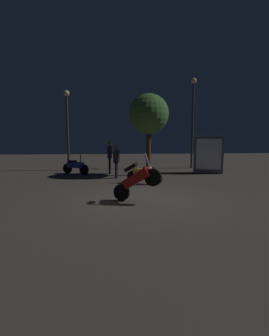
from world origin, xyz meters
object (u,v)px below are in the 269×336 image
object	(u,v)px
motorcycle_orange_parked_left	(144,174)
kiosk_billboard	(208,155)
streetlamp_near	(193,113)
streetlamp_far	(67,120)
person_bystander_far	(110,154)
person_rider_beside	(116,159)
motorcycle_red_foreground	(137,180)
motorcycle_blue_parked_right	(75,166)

from	to	relation	value
motorcycle_orange_parked_left	kiosk_billboard	distance (m)	4.92
motorcycle_orange_parked_left	streetlamp_near	size ratio (longest dim) A/B	0.27
streetlamp_far	person_bystander_far	bearing A→B (deg)	-33.04
person_rider_beside	kiosk_billboard	size ratio (longest dim) A/B	0.77
person_bystander_far	streetlamp_near	bearing A→B (deg)	-161.96
motorcycle_orange_parked_left	person_bystander_far	xyz separation A→B (m)	(-1.60, 3.08, 0.64)
streetlamp_far	kiosk_billboard	bearing A→B (deg)	-12.87
motorcycle_red_foreground	person_bystander_far	world-z (taller)	person_bystander_far
motorcycle_blue_parked_right	kiosk_billboard	bearing A→B (deg)	26.08
motorcycle_red_foreground	streetlamp_far	world-z (taller)	streetlamp_far
person_bystander_far	kiosk_billboard	size ratio (longest dim) A/B	0.85
motorcycle_orange_parked_left	motorcycle_blue_parked_right	distance (m)	4.66
motorcycle_orange_parked_left	streetlamp_far	xyz separation A→B (m)	(-4.13, 4.73, 2.61)
motorcycle_blue_parked_right	person_rider_beside	xyz separation A→B (m)	(2.25, -1.50, 0.52)
motorcycle_orange_parked_left	motorcycle_blue_parked_right	world-z (taller)	same
motorcycle_orange_parked_left	kiosk_billboard	size ratio (longest dim) A/B	0.73
motorcycle_red_foreground	motorcycle_orange_parked_left	world-z (taller)	motorcycle_red_foreground
person_rider_beside	streetlamp_near	world-z (taller)	streetlamp_near
motorcycle_red_foreground	person_bystander_far	bearing A→B (deg)	126.22
person_bystander_far	kiosk_billboard	bearing A→B (deg)	174.45
motorcycle_blue_parked_right	streetlamp_far	size ratio (longest dim) A/B	0.32
motorcycle_red_foreground	streetlamp_far	size ratio (longest dim) A/B	0.34
motorcycle_red_foreground	person_rider_beside	size ratio (longest dim) A/B	1.01
streetlamp_near	motorcycle_orange_parked_left	bearing A→B (deg)	-125.35
motorcycle_red_foreground	person_bystander_far	distance (m)	6.33
motorcycle_orange_parked_left	streetlamp_far	size ratio (longest dim) A/B	0.32
motorcycle_red_foreground	motorcycle_orange_parked_left	distance (m)	3.23
motorcycle_orange_parked_left	streetlamp_near	distance (m)	7.05
motorcycle_red_foreground	streetlamp_near	distance (m)	9.76
streetlamp_near	streetlamp_far	bearing A→B (deg)	-176.83
streetlamp_far	motorcycle_orange_parked_left	bearing A→B (deg)	-48.85
motorcycle_orange_parked_left	kiosk_billboard	bearing A→B (deg)	-116.95
person_rider_beside	person_bystander_far	world-z (taller)	person_bystander_far
person_bystander_far	streetlamp_far	xyz separation A→B (m)	(-2.53, 1.65, 1.97)
motorcycle_orange_parked_left	streetlamp_near	world-z (taller)	streetlamp_near
motorcycle_orange_parked_left	kiosk_billboard	xyz separation A→B (m)	(3.94, 2.88, 0.61)
streetlamp_near	kiosk_billboard	distance (m)	3.39
motorcycle_blue_parked_right	person_rider_beside	world-z (taller)	person_rider_beside
motorcycle_red_foreground	streetlamp_near	bearing A→B (deg)	90.02
motorcycle_red_foreground	streetlamp_far	bearing A→B (deg)	141.26
kiosk_billboard	person_bystander_far	bearing A→B (deg)	13.01
person_bystander_far	person_rider_beside	bearing A→B (deg)	100.13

